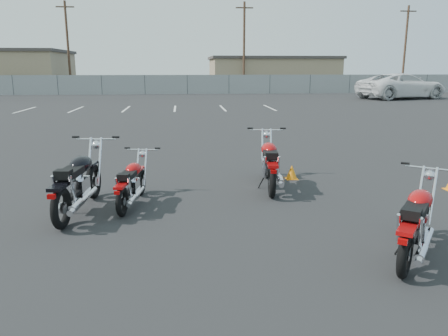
{
  "coord_description": "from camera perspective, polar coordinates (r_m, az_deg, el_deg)",
  "views": [
    {
      "loc": [
        -0.58,
        -7.47,
        2.53
      ],
      "look_at": [
        0.2,
        0.6,
        0.65
      ],
      "focal_mm": 35.0,
      "sensor_mm": 36.0,
      "label": 1
    }
  ],
  "objects": [
    {
      "name": "utility_pole_c",
      "position": [
        46.98,
        2.64,
        15.68
      ],
      "size": [
        1.8,
        0.24,
        9.0
      ],
      "color": "#3E291D",
      "rests_on": "ground"
    },
    {
      "name": "white_van",
      "position": [
        38.82,
        22.26,
        10.75
      ],
      "size": [
        5.4,
        9.03,
        3.21
      ],
      "primitive_type": "imported",
      "rotation": [
        0.0,
        0.0,
        1.83
      ],
      "color": "white",
      "rests_on": "ground"
    },
    {
      "name": "ground",
      "position": [
        7.91,
        -1.03,
        -5.61
      ],
      "size": [
        120.0,
        120.0,
        0.0
      ],
      "primitive_type": "plane",
      "color": "black",
      "rests_on": "ground"
    },
    {
      "name": "motorcycle_third_red",
      "position": [
        9.36,
        6.01,
        0.59
      ],
      "size": [
        0.9,
        2.33,
        1.14
      ],
      "color": "black",
      "rests_on": "ground"
    },
    {
      "name": "motorcycle_second_black",
      "position": [
        8.1,
        -18.45,
        -1.82
      ],
      "size": [
        0.94,
        2.44,
        1.19
      ],
      "color": "black",
      "rests_on": "ground"
    },
    {
      "name": "tan_building_east",
      "position": [
        52.55,
        6.24,
        12.25
      ],
      "size": [
        14.4,
        9.4,
        3.7
      ],
      "color": "#917D5D",
      "rests_on": "ground"
    },
    {
      "name": "utility_pole_d",
      "position": [
        53.5,
        22.59,
        14.41
      ],
      "size": [
        1.8,
        0.24,
        9.0
      ],
      "color": "#3E291D",
      "rests_on": "ground"
    },
    {
      "name": "motorcycle_rear_red",
      "position": [
        6.48,
        23.89,
        -6.45
      ],
      "size": [
        1.67,
        2.0,
        1.08
      ],
      "color": "black",
      "rests_on": "ground"
    },
    {
      "name": "chainlink_fence",
      "position": [
        42.5,
        -4.82,
        10.82
      ],
      "size": [
        80.06,
        0.06,
        1.8
      ],
      "color": "gray",
      "rests_on": "ground"
    },
    {
      "name": "utility_pole_b",
      "position": [
        48.87,
        -19.71,
        14.85
      ],
      "size": [
        1.8,
        0.24,
        9.0
      ],
      "color": "#3E291D",
      "rests_on": "ground"
    },
    {
      "name": "parking_line_stripes",
      "position": [
        27.65,
        -9.56,
        7.64
      ],
      "size": [
        15.12,
        4.0,
        0.01
      ],
      "color": "silver",
      "rests_on": "ground"
    },
    {
      "name": "motorcycle_front_red",
      "position": [
        8.3,
        -11.92,
        -1.93
      ],
      "size": [
        0.73,
        1.9,
        0.93
      ],
      "color": "black",
      "rests_on": "ground"
    },
    {
      "name": "training_cone_near",
      "position": [
        10.21,
        8.83,
        -0.51
      ],
      "size": [
        0.27,
        0.27,
        0.33
      ],
      "color": "orange",
      "rests_on": "ground"
    }
  ]
}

